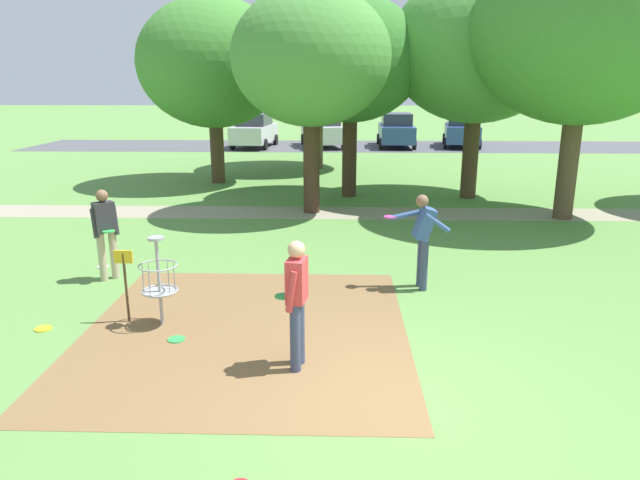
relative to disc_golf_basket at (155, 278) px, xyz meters
The scene contains 22 objects.
ground_plane 4.19m from the disc_golf_basket, 31.61° to the right, with size 160.00×160.00×0.00m, color #5B8942.
dirt_tee_pad 1.58m from the disc_golf_basket, ahead, with size 4.79×5.20×0.01m, color brown.
disc_golf_basket is the anchor object (origin of this frame).
player_foreground_watching 2.58m from the disc_golf_basket, 30.14° to the right, with size 0.43×0.49×1.71m.
player_throwing 4.58m from the disc_golf_basket, 22.05° to the left, with size 1.14×0.43×1.71m.
player_waiting_left 2.53m from the disc_golf_basket, 127.26° to the left, with size 0.46×0.45×1.71m.
frisbee_near_basket 1.02m from the disc_golf_basket, 52.55° to the right, with size 0.25×0.25×0.02m, color green.
frisbee_far_left 2.25m from the disc_golf_basket, 19.31° to the left, with size 0.22×0.22×0.02m, color orange.
frisbee_far_right 1.86m from the disc_golf_basket, behind, with size 0.25×0.25×0.02m, color gold.
frisbee_scattered_a 3.42m from the disc_golf_basket, 125.79° to the left, with size 0.22×0.22×0.02m, color white.
tree_near_left 8.76m from the disc_golf_basket, 75.58° to the left, with size 4.26×4.26×6.00m.
tree_near_right 11.20m from the disc_golf_basket, 73.03° to the left, with size 4.44×4.44×6.10m.
tree_mid_left 16.66m from the disc_golf_basket, 83.40° to the left, with size 5.37×5.37×6.52m.
tree_mid_center 13.12m from the disc_golf_basket, 97.27° to the left, with size 5.20×5.20×6.39m.
tree_mid_right 12.17m from the disc_golf_basket, 39.49° to the left, with size 5.58×5.58×7.22m.
tree_far_left 12.80m from the disc_golf_basket, 55.64° to the left, with size 5.26×5.26×6.80m.
parking_lot_strip 24.91m from the disc_golf_basket, 81.90° to the left, with size 36.00×6.00×0.01m, color #4C4C51.
parked_car_leftmost 24.06m from the disc_golf_basket, 94.47° to the left, with size 2.32×4.37×1.84m.
parked_car_center_left 24.38m from the disc_golf_basket, 85.52° to the left, with size 2.67×4.49×1.84m.
parked_car_center_right 25.14m from the disc_golf_basket, 76.20° to the left, with size 2.05×4.24×1.84m.
parked_car_rightmost 26.47m from the disc_golf_basket, 68.55° to the left, with size 2.44×4.42×1.84m.
gravel_path 8.50m from the disc_golf_basket, 65.52° to the left, with size 40.00×1.55×0.00m, color gray.
Camera 1 is at (-0.79, -5.89, 3.62)m, focal length 32.18 mm.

